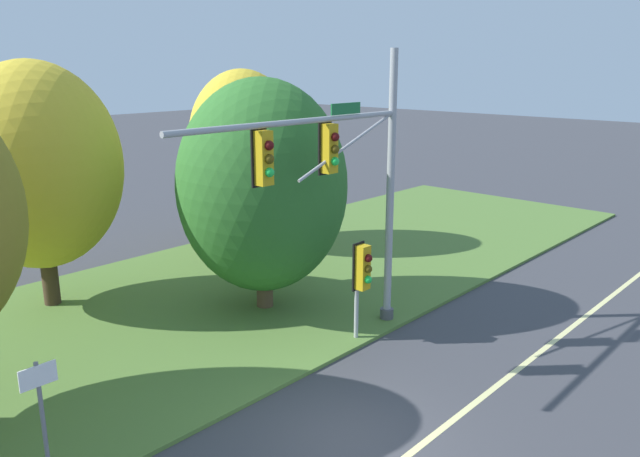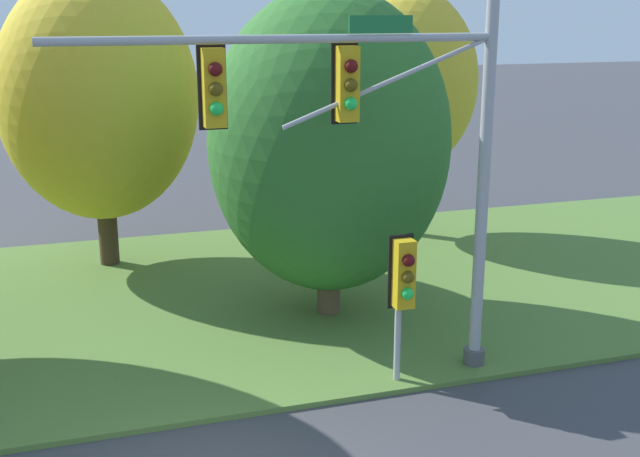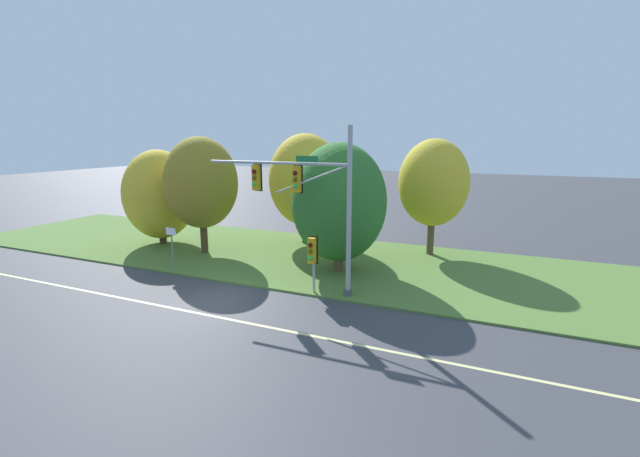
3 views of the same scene
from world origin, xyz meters
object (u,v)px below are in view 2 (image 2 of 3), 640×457
(pedestrian_signal_near_kerb, at_px, (403,281))
(tree_mid_verge, at_px, (329,142))
(traffic_signal_mast, at_px, (382,126))
(tree_tall_centre, at_px, (403,82))
(tree_behind_signpost, at_px, (98,97))

(pedestrian_signal_near_kerb, bearing_deg, tree_mid_verge, 91.79)
(traffic_signal_mast, height_order, tree_tall_centre, traffic_signal_mast)
(pedestrian_signal_near_kerb, relative_size, tree_mid_verge, 0.39)
(pedestrian_signal_near_kerb, relative_size, tree_tall_centre, 0.38)
(pedestrian_signal_near_kerb, xyz_separation_m, tree_tall_centre, (3.96, 9.34, 2.55))
(traffic_signal_mast, height_order, tree_behind_signpost, traffic_signal_mast)
(pedestrian_signal_near_kerb, distance_m, tree_tall_centre, 10.46)
(tree_behind_signpost, height_order, tree_tall_centre, tree_behind_signpost)
(traffic_signal_mast, xyz_separation_m, tree_tall_centre, (4.28, 8.99, -0.13))
(tree_behind_signpost, xyz_separation_m, tree_mid_verge, (4.42, -5.12, -0.57))
(traffic_signal_mast, relative_size, pedestrian_signal_near_kerb, 2.82)
(pedestrian_signal_near_kerb, height_order, tree_mid_verge, tree_mid_verge)
(traffic_signal_mast, bearing_deg, tree_tall_centre, 64.56)
(tree_mid_verge, bearing_deg, pedestrian_signal_near_kerb, -88.21)
(traffic_signal_mast, relative_size, tree_mid_verge, 1.11)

